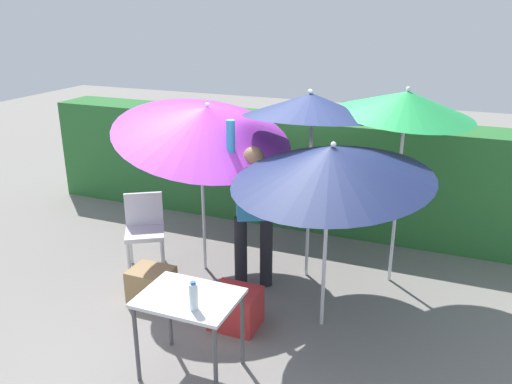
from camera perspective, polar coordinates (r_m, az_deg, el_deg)
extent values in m
plane|color=gray|center=(5.77, -1.14, -11.28)|extent=(24.00, 24.00, 0.00)
cube|color=#2D7033|center=(7.40, 5.65, 2.22)|extent=(8.00, 0.70, 1.52)
cylinder|color=silver|center=(5.85, 5.74, -0.87)|extent=(0.04, 0.04, 1.85)
cone|color=#19234C|center=(5.57, 5.99, 9.33)|extent=(1.43, 1.45, 0.40)
sphere|color=silver|center=(5.55, 5.91, 10.81)|extent=(0.05, 0.05, 0.05)
cylinder|color=silver|center=(6.05, -5.75, -1.47)|extent=(0.04, 0.04, 1.59)
cone|color=purple|center=(5.79, -5.65, 7.55)|extent=(2.09, 2.02, 1.09)
sphere|color=silver|center=(5.78, -5.28, 9.42)|extent=(0.05, 0.05, 0.05)
cylinder|color=silver|center=(5.01, 7.46, -6.85)|extent=(0.04, 0.04, 1.49)
cone|color=#19234C|center=(4.67, 8.12, 3.06)|extent=(1.84, 1.84, 0.59)
sphere|color=silver|center=(4.61, 8.40, 5.13)|extent=(0.05, 0.05, 0.05)
cylinder|color=silver|center=(5.89, 14.98, -1.06)|extent=(0.04, 0.04, 1.90)
cone|color=green|center=(5.62, 16.01, 9.25)|extent=(1.42, 1.42, 0.39)
sphere|color=silver|center=(5.61, 16.20, 10.69)|extent=(0.05, 0.05, 0.05)
cylinder|color=black|center=(5.79, -1.66, -6.55)|extent=(0.14, 0.14, 0.82)
cylinder|color=black|center=(5.81, 1.11, -6.45)|extent=(0.14, 0.14, 0.82)
cube|color=#338EC6|center=(5.53, -0.28, -0.08)|extent=(0.42, 0.36, 0.56)
sphere|color=#8C6647|center=(5.41, -0.29, 3.81)|extent=(0.22, 0.22, 0.22)
cylinder|color=#338EC6|center=(5.37, -2.75, 4.88)|extent=(0.12, 0.12, 0.56)
cylinder|color=#8C6647|center=(5.56, 2.08, -0.20)|extent=(0.12, 0.12, 0.52)
cylinder|color=silver|center=(6.20, -13.63, -7.24)|extent=(0.04, 0.04, 0.44)
cylinder|color=silver|center=(6.18, -10.09, -7.06)|extent=(0.04, 0.04, 0.44)
cylinder|color=silver|center=(6.54, -13.45, -5.75)|extent=(0.04, 0.04, 0.44)
cylinder|color=silver|center=(6.52, -10.11, -5.57)|extent=(0.04, 0.04, 0.44)
cube|color=silver|center=(6.26, -11.98, -4.37)|extent=(0.61, 0.61, 0.05)
cube|color=silver|center=(6.35, -12.07, -1.79)|extent=(0.39, 0.27, 0.40)
cube|color=red|center=(5.22, -2.23, -12.47)|extent=(0.46, 0.38, 0.39)
cube|color=#9E7A4C|center=(5.73, -11.25, -9.85)|extent=(0.43, 0.36, 0.36)
cylinder|color=#4C4C51|center=(4.65, -1.48, -14.62)|extent=(0.04, 0.04, 0.71)
cylinder|color=#4C4C51|center=(4.93, -9.37, -12.66)|extent=(0.04, 0.04, 0.71)
cylinder|color=#4C4C51|center=(4.27, -4.41, -18.24)|extent=(0.04, 0.04, 0.71)
cylinder|color=#4C4C51|center=(4.58, -12.83, -15.77)|extent=(0.04, 0.04, 0.71)
cube|color=silver|center=(4.39, -7.30, -11.31)|extent=(0.80, 0.60, 0.03)
cylinder|color=silver|center=(4.16, -6.78, -11.20)|extent=(0.07, 0.07, 0.22)
cylinder|color=#2D60B7|center=(4.10, -6.85, -9.76)|extent=(0.04, 0.04, 0.02)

